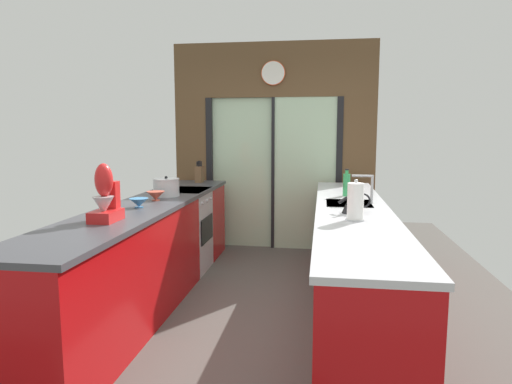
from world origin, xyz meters
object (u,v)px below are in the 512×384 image
Objects in this scene: kettle at (353,201)px; paper_towel_roll at (355,202)px; mixing_bowl_near at (139,203)px; mixing_bowl_far at (156,196)px; oven_range at (182,230)px; stand_mixer at (106,199)px; soap_bottle at (347,184)px; stock_pot at (166,187)px; knife_block at (199,174)px.

paper_towel_roll is (-0.00, -0.30, 0.04)m from kettle.
mixing_bowl_far is (-0.00, 0.40, 0.00)m from mixing_bowl_near.
oven_range is 1.31m from mixing_bowl_near.
soap_bottle is at bearing 41.28° from stand_mixer.
soap_bottle is at bearing 28.67° from mixing_bowl_near.
kettle is at bearing -33.79° from oven_range.
stock_pot is (0.00, 0.69, 0.05)m from mixing_bowl_near.
stand_mixer is 1.39× the size of paper_towel_roll.
stand_mixer is at bearing -89.41° from oven_range.
oven_range is 1.90m from soap_bottle.
soap_bottle is at bearing -27.96° from knife_block.
stock_pot is at bearing 90.00° from mixing_bowl_far.
mixing_bowl_near is 1.92m from knife_block.
oven_range is 3.62× the size of kettle.
stand_mixer is 1.55× the size of soap_bottle.
knife_block is (0.00, 1.92, 0.06)m from mixing_bowl_near.
stand_mixer is 1.28m from stock_pot.
oven_range is 0.96m from mixing_bowl_far.
paper_towel_roll reaches higher than kettle.
soap_bottle is at bearing 90.00° from paper_towel_roll.
oven_range is 2.24m from kettle.
paper_towel_roll is (1.78, -2.22, 0.03)m from knife_block.
oven_range is 3.39× the size of soap_bottle.
soap_bottle is (1.78, -0.95, 0.01)m from knife_block.
oven_range is 0.76m from stock_pot.
stand_mixer reaches higher than soap_bottle.
kettle is at bearing -47.07° from knife_block.
kettle reaches higher than mixing_bowl_near.
stand_mixer reaches higher than mixing_bowl_far.
oven_range is at bearing -91.49° from knife_block.
paper_towel_roll is at bearing -29.11° from stock_pot.
oven_range is 3.04× the size of paper_towel_roll.
paper_towel_roll reaches higher than soap_bottle.
stock_pot is 1.80m from soap_bottle.
stand_mixer is 1.65× the size of kettle.
oven_range is 0.91m from knife_block.
oven_range is at bearing 92.04° from stock_pot.
kettle is 0.94× the size of soap_bottle.
stock_pot is at bearing 90.00° from stand_mixer.
paper_towel_roll reaches higher than mixing_bowl_far.
stock_pot is 0.96× the size of soap_bottle.
mixing_bowl_far is 0.40× the size of stand_mixer.
paper_towel_roll reaches higher than mixing_bowl_near.
stand_mixer is (-0.00, -2.51, 0.06)m from knife_block.
stock_pot is at bearing 150.89° from paper_towel_roll.
knife_block is at bearing 128.74° from paper_towel_roll.
paper_towel_roll is at bearing 9.24° from stand_mixer.
knife_block is 1.08× the size of kettle.
stock_pot is at bearing -170.99° from soap_bottle.
mixing_bowl_far is 0.66× the size of kettle.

